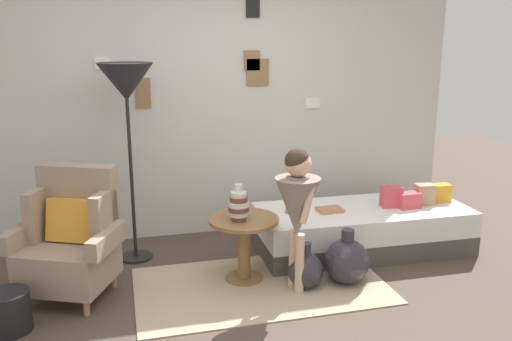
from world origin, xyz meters
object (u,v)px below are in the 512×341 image
object	(u,v)px
armchair	(71,239)
floor_lamp	(126,88)
book_on_daybed	(330,210)
vase_striped	(239,205)
person_child	(297,202)
demijohn_near	(305,270)
daybed	(362,229)
magazine_basket	(9,312)
demijohn_far	(347,261)
side_table	(244,236)

from	to	relation	value
armchair	floor_lamp	xyz separation A→B (m)	(0.47, 0.57, 1.06)
book_on_daybed	vase_striped	bearing A→B (deg)	-158.32
person_child	demijohn_near	distance (m)	0.58
vase_striped	daybed	bearing A→B (deg)	16.92
floor_lamp	demijohn_near	xyz separation A→B (m)	(1.26, -0.91, -1.35)
floor_lamp	magazine_basket	bearing A→B (deg)	-129.92
daybed	demijohn_far	distance (m)	0.73
vase_striped	person_child	size ratio (longest dim) A/B	0.26
armchair	person_child	xyz separation A→B (m)	(1.64, -0.38, 0.28)
armchair	demijohn_far	xyz separation A→B (m)	(2.07, -0.35, -0.25)
vase_striped	floor_lamp	size ratio (longest dim) A/B	0.17
book_on_daybed	demijohn_far	world-z (taller)	demijohn_far
vase_striped	demijohn_far	size ratio (longest dim) A/B	0.65
demijohn_far	magazine_basket	xyz separation A→B (m)	(-2.46, -0.11, -0.04)
person_child	floor_lamp	bearing A→B (deg)	140.95
person_child	book_on_daybed	distance (m)	0.86
vase_striped	book_on_daybed	world-z (taller)	vase_striped
side_table	demijohn_far	size ratio (longest dim) A/B	1.25
floor_lamp	book_on_daybed	bearing A→B (deg)	-11.28
vase_striped	side_table	bearing A→B (deg)	39.60
magazine_basket	demijohn_near	bearing A→B (deg)	3.00
daybed	floor_lamp	xyz separation A→B (m)	(-2.02, 0.32, 1.29)
daybed	person_child	bearing A→B (deg)	-143.51
vase_striped	magazine_basket	distance (m)	1.74
side_table	book_on_daybed	xyz separation A→B (m)	(0.86, 0.32, 0.04)
daybed	side_table	bearing A→B (deg)	-164.15
daybed	demijohn_near	distance (m)	0.96
person_child	magazine_basket	size ratio (longest dim) A/B	4.01
demijohn_near	magazine_basket	world-z (taller)	demijohn_near
vase_striped	book_on_daybed	distance (m)	1.00
book_on_daybed	demijohn_near	size ratio (longest dim) A/B	0.60
daybed	armchair	bearing A→B (deg)	-174.33
armchair	book_on_daybed	bearing A→B (deg)	6.11
person_child	magazine_basket	bearing A→B (deg)	-177.88
armchair	demijohn_far	bearing A→B (deg)	-9.53
floor_lamp	book_on_daybed	xyz separation A→B (m)	(1.69, -0.34, -1.08)
vase_striped	demijohn_near	bearing A→B (deg)	-24.20
side_table	person_child	xyz separation A→B (m)	(0.34, -0.29, 0.34)
side_table	book_on_daybed	world-z (taller)	side_table
side_table	magazine_basket	xyz separation A→B (m)	(-1.68, -0.36, -0.23)
daybed	vase_striped	world-z (taller)	vase_striped
daybed	demijohn_near	bearing A→B (deg)	-142.09
daybed	side_table	xyz separation A→B (m)	(-1.19, -0.34, 0.17)
magazine_basket	daybed	bearing A→B (deg)	13.74
side_table	vase_striped	bearing A→B (deg)	-140.40
armchair	daybed	distance (m)	2.51
armchair	magazine_basket	xyz separation A→B (m)	(-0.38, -0.46, -0.30)
vase_striped	demijohn_far	bearing A→B (deg)	-14.86
floor_lamp	person_child	xyz separation A→B (m)	(1.17, -0.95, -0.78)
demijohn_near	magazine_basket	bearing A→B (deg)	-177.00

